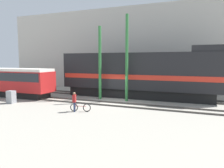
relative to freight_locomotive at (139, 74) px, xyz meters
The scene contains 11 objects.
ground_plane 4.60m from the freight_locomotive, 117.35° to the right, with size 120.00×120.00×0.00m, color #9E998C.
track_near 5.49m from the freight_locomotive, 111.01° to the right, with size 60.00×1.50×0.14m.
track_far 3.05m from the freight_locomotive, behind, with size 60.00×1.51×0.14m.
building_backdrop 9.68m from the freight_locomotive, 101.06° to the left, with size 42.58×6.00×11.43m.
freight_locomotive is the anchor object (origin of this frame).
streetcar 14.12m from the freight_locomotive, 161.08° to the right, with size 9.89×2.54×3.18m.
bicycle 8.75m from the freight_locomotive, 107.47° to the right, with size 1.65×0.61×0.70m.
person 8.98m from the freight_locomotive, 109.40° to the right, with size 0.31×0.41×1.58m.
utility_pole_left 4.41m from the freight_locomotive, 147.32° to the right, with size 0.30×0.30×7.58m.
utility_pole_center 2.93m from the freight_locomotive, 105.06° to the right, with size 0.29×0.29×8.56m.
signal_box 13.04m from the freight_locomotive, 143.60° to the right, with size 0.70×0.60×1.20m.
Camera 1 is at (8.08, -19.53, 4.07)m, focal length 35.00 mm.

